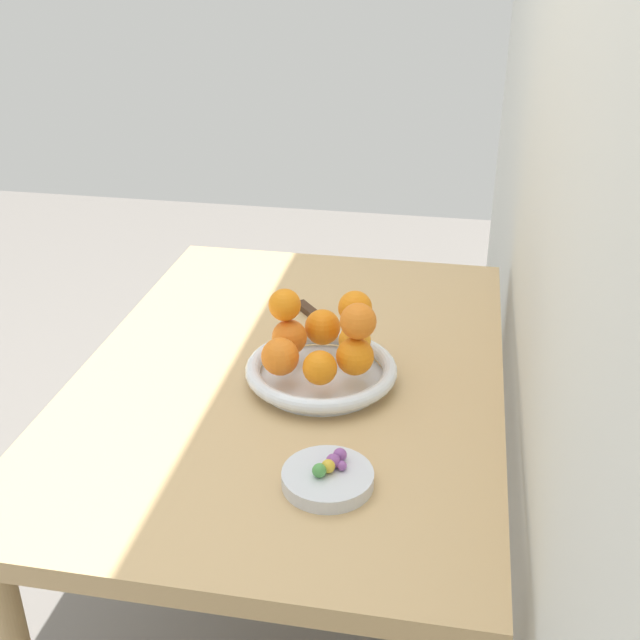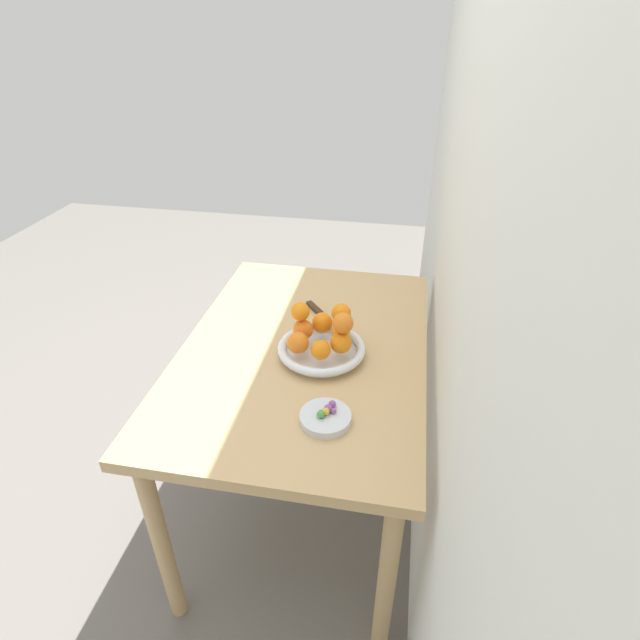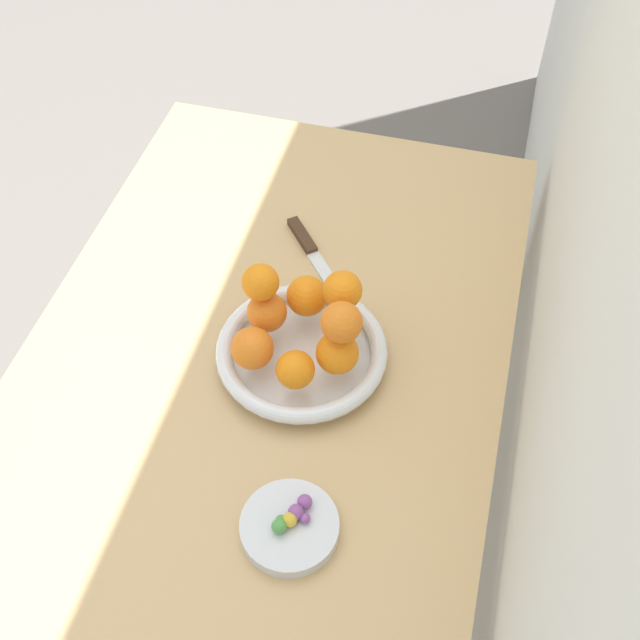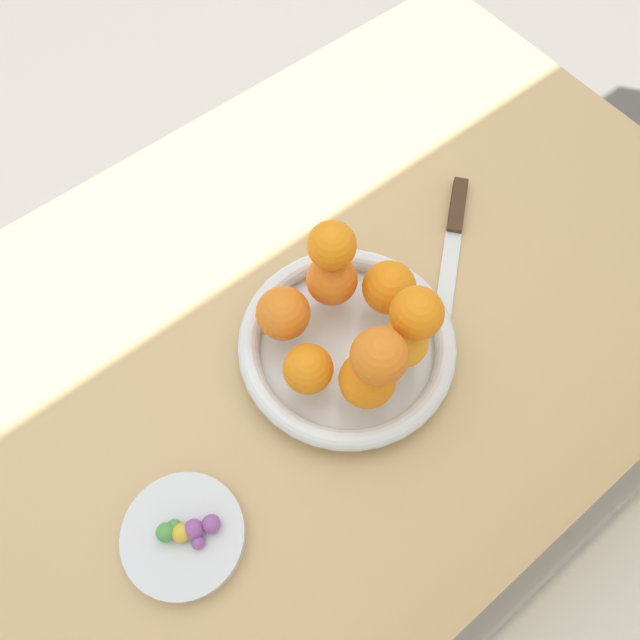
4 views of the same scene
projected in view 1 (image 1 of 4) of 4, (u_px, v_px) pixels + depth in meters
wall_back at (576, 92)px, 1.16m from camera, size 4.00×0.05×2.50m
dining_table at (292, 409)px, 1.50m from camera, size 1.10×0.76×0.74m
fruit_bowl at (321, 372)px, 1.41m from camera, size 0.27×0.27×0.04m
candy_dish at (328, 478)px, 1.16m from camera, size 0.13×0.13×0.02m
orange_0 at (320, 368)px, 1.33m from camera, size 0.06×0.06×0.06m
orange_1 at (355, 356)px, 1.35m from camera, size 0.06×0.06×0.06m
orange_2 at (355, 339)px, 1.42m from camera, size 0.06×0.06×0.06m
orange_3 at (323, 327)px, 1.45m from camera, size 0.07×0.07×0.07m
orange_4 at (289, 337)px, 1.42m from camera, size 0.06×0.06×0.06m
orange_5 at (281, 357)px, 1.35m from camera, size 0.06×0.06×0.06m
orange_6 at (358, 321)px, 1.33m from camera, size 0.06×0.06×0.06m
orange_7 at (355, 308)px, 1.40m from camera, size 0.06×0.06×0.06m
orange_8 at (285, 305)px, 1.40m from camera, size 0.06×0.06×0.06m
candy_ball_0 at (340, 455)px, 1.17m from camera, size 0.02×0.02×0.02m
candy_ball_1 at (319, 471)px, 1.14m from camera, size 0.02×0.02×0.02m
candy_ball_2 at (320, 468)px, 1.15m from camera, size 0.01×0.01×0.01m
candy_ball_3 at (333, 461)px, 1.16m from camera, size 0.02×0.02×0.02m
candy_ball_4 at (342, 466)px, 1.16m from camera, size 0.01×0.01×0.01m
candy_ball_5 at (328, 466)px, 1.15m from camera, size 0.02×0.02×0.02m
knife at (324, 324)px, 1.61m from camera, size 0.21×0.18×0.01m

